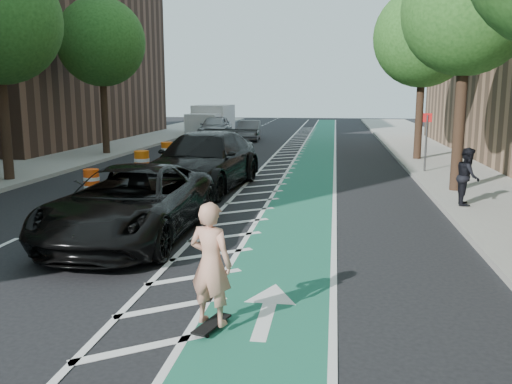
% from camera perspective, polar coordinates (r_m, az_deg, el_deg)
% --- Properties ---
extents(ground, '(120.00, 120.00, 0.00)m').
position_cam_1_polar(ground, '(11.71, -11.89, -6.19)').
color(ground, black).
rests_on(ground, ground).
extents(bike_lane, '(2.00, 90.00, 0.01)m').
position_cam_1_polar(bike_lane, '(20.80, 5.54, 1.30)').
color(bike_lane, '#1B6051').
rests_on(bike_lane, ground).
extents(buffer_strip, '(1.40, 90.00, 0.01)m').
position_cam_1_polar(buffer_strip, '(20.92, 1.43, 1.40)').
color(buffer_strip, silver).
rests_on(buffer_strip, ground).
extents(sidewalk_right, '(5.00, 90.00, 0.15)m').
position_cam_1_polar(sidewalk_right, '(21.50, 23.12, 0.98)').
color(sidewalk_right, gray).
rests_on(sidewalk_right, ground).
extents(sidewalk_left, '(5.00, 90.00, 0.15)m').
position_cam_1_polar(sidewalk_left, '(24.74, -24.78, 2.01)').
color(sidewalk_left, gray).
rests_on(sidewalk_left, ground).
extents(curb_right, '(0.12, 90.00, 0.16)m').
position_cam_1_polar(curb_right, '(21.00, 16.65, 1.19)').
color(curb_right, gray).
rests_on(curb_right, ground).
extents(curb_left, '(0.12, 90.00, 0.16)m').
position_cam_1_polar(curb_left, '(23.50, -19.76, 1.97)').
color(curb_left, gray).
rests_on(curb_left, ground).
extents(building_left_far, '(14.00, 22.00, 18.00)m').
position_cam_1_polar(building_left_far, '(41.03, -24.57, 17.56)').
color(building_left_far, brown).
rests_on(building_left_far, ground).
extents(tree_r_c, '(4.20, 4.20, 7.90)m').
position_cam_1_polar(tree_r_c, '(19.09, 21.12, 17.22)').
color(tree_r_c, '#382619').
rests_on(tree_r_c, ground).
extents(tree_l_c, '(4.20, 4.20, 7.90)m').
position_cam_1_polar(tree_l_c, '(22.12, -25.23, 15.92)').
color(tree_l_c, '#382619').
rests_on(tree_l_c, ground).
extents(tree_r_d, '(4.20, 4.20, 7.90)m').
position_cam_1_polar(tree_r_d, '(26.92, 17.29, 15.29)').
color(tree_r_d, '#382619').
rests_on(tree_r_d, ground).
extents(tree_l_d, '(4.20, 4.20, 7.90)m').
position_cam_1_polar(tree_l_d, '(29.14, -16.33, 14.93)').
color(tree_l_d, '#382619').
rests_on(tree_l_d, ground).
extents(sign_post, '(0.35, 0.08, 2.47)m').
position_cam_1_polar(sign_post, '(22.89, 17.47, 5.10)').
color(sign_post, '#4C4C4C').
rests_on(sign_post, ground).
extents(skateboard, '(0.44, 0.81, 0.11)m').
position_cam_1_polar(skateboard, '(7.90, -4.68, -13.70)').
color(skateboard, black).
rests_on(skateboard, ground).
extents(skateboarder, '(0.73, 0.59, 1.75)m').
position_cam_1_polar(skateboarder, '(7.58, -4.79, -7.52)').
color(skateboarder, tan).
rests_on(skateboarder, skateboard).
extents(suv_near, '(2.78, 5.96, 1.65)m').
position_cam_1_polar(suv_near, '(12.64, -12.99, -1.14)').
color(suv_near, black).
rests_on(suv_near, ground).
extents(suv_far, '(3.39, 6.92, 1.94)m').
position_cam_1_polar(suv_far, '(18.70, -5.54, 3.24)').
color(suv_far, black).
rests_on(suv_far, ground).
extents(car_silver, '(2.07, 4.87, 1.64)m').
position_cam_1_polar(car_silver, '(39.15, -4.31, 6.82)').
color(car_silver, gray).
rests_on(car_silver, ground).
extents(car_grey, '(1.70, 4.18, 1.35)m').
position_cam_1_polar(car_grey, '(37.66, -0.74, 6.49)').
color(car_grey, '#535257').
rests_on(car_grey, ground).
extents(pedestrian, '(0.72, 0.87, 1.63)m').
position_cam_1_polar(pedestrian, '(16.42, 21.38, 1.54)').
color(pedestrian, black).
rests_on(pedestrian, sidewalk_right).
extents(box_truck, '(2.79, 5.65, 2.29)m').
position_cam_1_polar(box_truck, '(42.19, -4.75, 7.40)').
color(box_truck, silver).
rests_on(box_truck, ground).
extents(barrel_a, '(0.63, 0.63, 0.86)m').
position_cam_1_polar(barrel_a, '(18.31, -16.91, 0.90)').
color(barrel_a, '#FB4B0D').
rests_on(barrel_a, ground).
extents(barrel_b, '(0.75, 0.75, 1.02)m').
position_cam_1_polar(barrel_b, '(21.99, -11.91, 2.87)').
color(barrel_b, orange).
rests_on(barrel_b, ground).
extents(barrel_c, '(0.69, 0.69, 0.95)m').
position_cam_1_polar(barrel_c, '(26.40, -9.34, 4.13)').
color(barrel_c, '#FF640D').
rests_on(barrel_c, ground).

